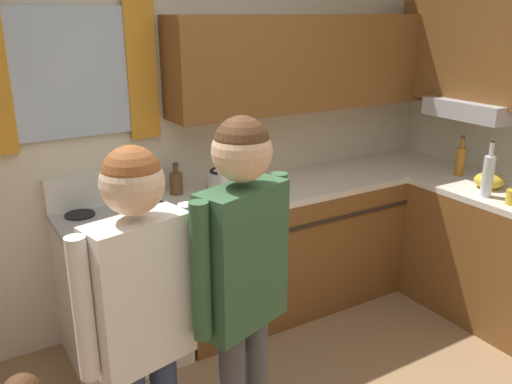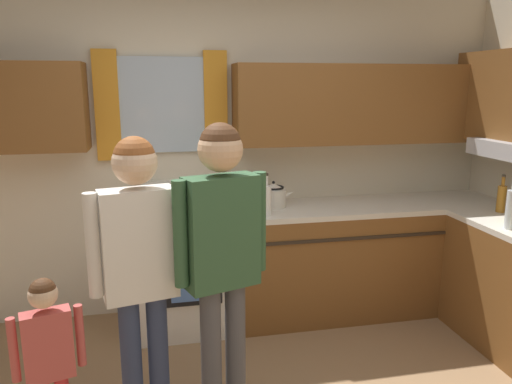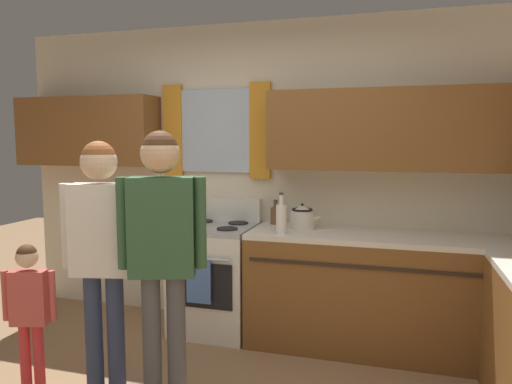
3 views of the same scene
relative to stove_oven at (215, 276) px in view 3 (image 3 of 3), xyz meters
The scene contains 9 objects.
back_wall_unit 1.08m from the stove_oven, 37.10° to the left, with size 4.60×0.42×2.60m.
kitchen_counter_run 1.79m from the stove_oven, ahead, with size 2.29×1.78×0.90m.
stove_oven is the anchor object (origin of this frame).
bottle_squat_brown 0.72m from the stove_oven, 23.49° to the left, with size 0.08×0.08×0.21m.
bottle_milk_white 0.85m from the stove_oven, 17.05° to the right, with size 0.08×0.08×0.31m.
stovetop_kettle 0.90m from the stove_oven, ahead, with size 0.27×0.20×0.21m.
adult_holding_child 1.35m from the stove_oven, 102.34° to the right, with size 0.49×0.23×1.60m.
adult_in_plaid 1.35m from the stove_oven, 83.10° to the right, with size 0.49×0.27×1.66m.
small_child 1.52m from the stove_oven, 117.42° to the right, with size 0.32×0.15×0.98m.
Camera 3 is at (1.11, -2.14, 1.61)m, focal length 33.66 mm.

